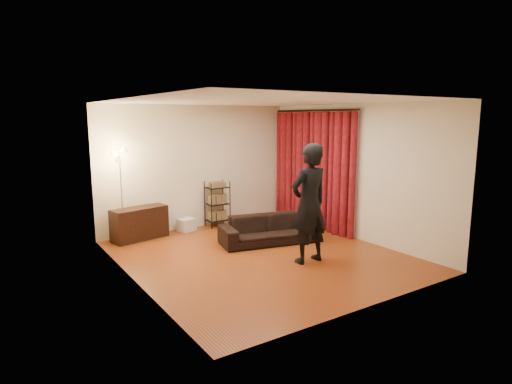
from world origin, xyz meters
TOP-DOWN VIEW (x-y plane):
  - floor at (0.00, 0.00)m, footprint 5.00×5.00m
  - ceiling at (0.00, 0.00)m, footprint 5.00×5.00m
  - wall_back at (0.00, 2.50)m, footprint 5.00×0.00m
  - wall_front at (0.00, -2.50)m, footprint 5.00×0.00m
  - wall_left at (-2.25, 0.00)m, footprint 0.00×5.00m
  - wall_right at (2.25, 0.00)m, footprint 0.00×5.00m
  - curtain_rod at (2.15, 1.12)m, footprint 0.04×2.65m
  - curtain at (2.13, 1.12)m, footprint 0.22×2.65m
  - sofa at (0.56, 0.58)m, footprint 1.97×1.11m
  - person at (0.50, -0.71)m, footprint 0.75×0.51m
  - media_cabinet at (-1.45, 2.23)m, footprint 1.18×0.64m
  - storage_boxes at (-0.40, 2.25)m, footprint 0.40×0.35m
  - wire_shelf at (0.36, 2.28)m, footprint 0.52×0.41m
  - floor_lamp at (-1.81, 2.11)m, footprint 0.36×0.36m

SIDE VIEW (x-z plane):
  - floor at x=0.00m, z-range 0.00..0.00m
  - storage_boxes at x=-0.40m, z-range 0.00..0.28m
  - sofa at x=0.56m, z-range 0.00..0.54m
  - media_cabinet at x=-1.45m, z-range 0.00..0.65m
  - wire_shelf at x=0.36m, z-range 0.00..1.03m
  - floor_lamp at x=-1.81m, z-range 0.00..1.87m
  - person at x=0.50m, z-range 0.00..2.02m
  - curtain at x=2.13m, z-range 0.00..2.55m
  - wall_back at x=0.00m, z-range -1.15..3.85m
  - wall_front at x=0.00m, z-range -1.15..3.85m
  - wall_left at x=-2.25m, z-range -1.15..3.85m
  - wall_right at x=2.25m, z-range -1.15..3.85m
  - curtain_rod at x=2.15m, z-range 2.56..2.60m
  - ceiling at x=0.00m, z-range 2.70..2.70m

